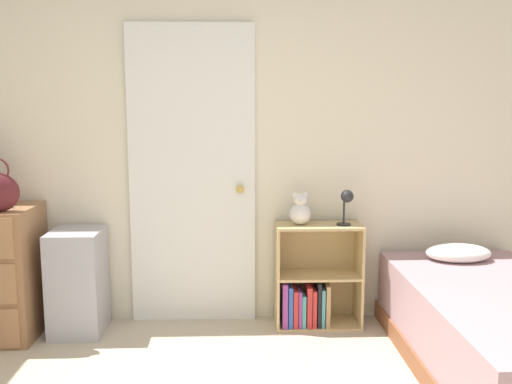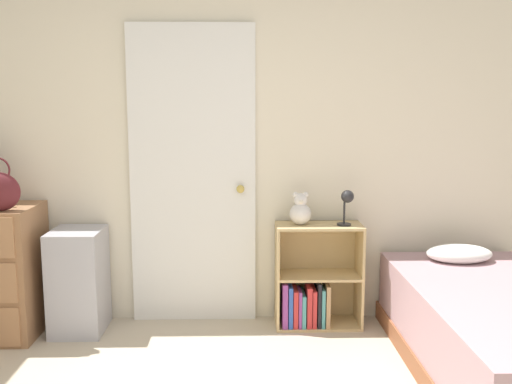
{
  "view_description": "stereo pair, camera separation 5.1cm",
  "coord_description": "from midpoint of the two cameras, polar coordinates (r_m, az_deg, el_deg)",
  "views": [
    {
      "loc": [
        0.24,
        -1.71,
        1.53
      ],
      "look_at": [
        0.38,
        2.0,
        0.96
      ],
      "focal_mm": 40.0,
      "sensor_mm": 36.0,
      "label": 1
    },
    {
      "loc": [
        0.29,
        -1.71,
        1.53
      ],
      "look_at": [
        0.38,
        2.0,
        0.96
      ],
      "focal_mm": 40.0,
      "sensor_mm": 36.0,
      "label": 2
    }
  ],
  "objects": [
    {
      "name": "wall_back",
      "position": [
        4.0,
        -5.95,
        5.09
      ],
      "size": [
        10.0,
        0.06,
        2.55
      ],
      "color": "beige",
      "rests_on": "ground_plane"
    },
    {
      "name": "bookshelf",
      "position": [
        4.03,
        5.27,
        -9.46
      ],
      "size": [
        0.59,
        0.28,
        0.72
      ],
      "color": "tan",
      "rests_on": "ground_plane"
    },
    {
      "name": "desk_lamp",
      "position": [
        3.88,
        8.67,
        -0.87
      ],
      "size": [
        0.11,
        0.1,
        0.24
      ],
      "color": "#262628",
      "rests_on": "bookshelf"
    },
    {
      "name": "bed",
      "position": [
        3.58,
        22.98,
        -12.96
      ],
      "size": [
        0.97,
        1.9,
        0.6
      ],
      "color": "brown",
      "rests_on": "ground_plane"
    },
    {
      "name": "door_closed",
      "position": [
        3.98,
        -6.74,
        1.56
      ],
      "size": [
        0.87,
        0.09,
        2.07
      ],
      "color": "white",
      "rests_on": "ground_plane"
    },
    {
      "name": "teddy_bear",
      "position": [
        3.88,
        4.06,
        -1.86
      ],
      "size": [
        0.15,
        0.15,
        0.23
      ],
      "color": "silver",
      "rests_on": "bookshelf"
    },
    {
      "name": "storage_bin",
      "position": [
        4.06,
        -17.73,
        -8.52
      ],
      "size": [
        0.34,
        0.4,
        0.7
      ],
      "color": "#ADADB7",
      "rests_on": "ground_plane"
    }
  ]
}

